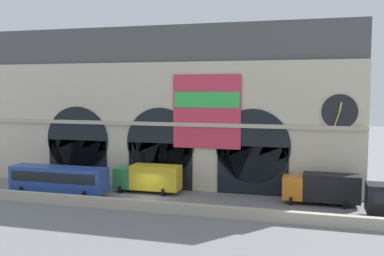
{
  "coord_description": "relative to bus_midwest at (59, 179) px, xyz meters",
  "views": [
    {
      "loc": [
        17.04,
        -42.29,
        11.72
      ],
      "look_at": [
        3.83,
        5.0,
        7.19
      ],
      "focal_mm": 40.91,
      "sensor_mm": 36.0,
      "label": 1
    }
  ],
  "objects": [
    {
      "name": "station_building",
      "position": [
        9.75,
        8.18,
        7.35
      ],
      "size": [
        44.95,
        5.06,
        18.87
      ],
      "color": "beige",
      "rests_on": "ground"
    },
    {
      "name": "ground_plane",
      "position": [
        9.72,
        0.84,
        -1.78
      ],
      "size": [
        200.0,
        200.0,
        0.0
      ],
      "primitive_type": "plane",
      "color": "slate"
    },
    {
      "name": "box_truck_east",
      "position": [
        27.72,
        3.63,
        -0.08
      ],
      "size": [
        7.5,
        2.91,
        3.12
      ],
      "color": "orange",
      "rests_on": "ground"
    },
    {
      "name": "quay_parapet_wall",
      "position": [
        9.72,
        -3.5,
        -1.26
      ],
      "size": [
        90.0,
        0.7,
        1.04
      ],
      "primitive_type": "cube",
      "color": "#B2A891",
      "rests_on": "ground"
    },
    {
      "name": "bus_midwest",
      "position": [
        0.0,
        0.0,
        0.0
      ],
      "size": [
        11.0,
        3.25,
        3.1
      ],
      "color": "#28479E",
      "rests_on": "ground"
    },
    {
      "name": "box_truck_center",
      "position": [
        9.07,
        3.68,
        -0.08
      ],
      "size": [
        7.5,
        2.91,
        3.12
      ],
      "color": "#2D7A42",
      "rests_on": "ground"
    }
  ]
}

